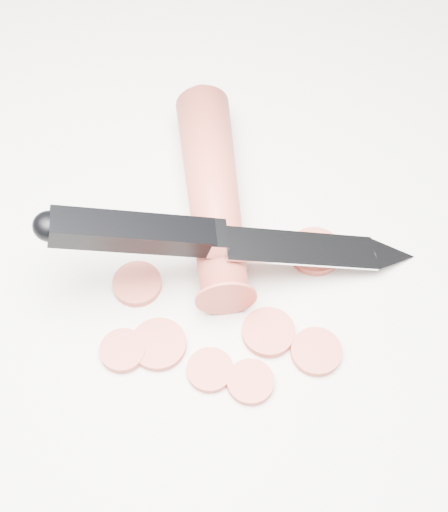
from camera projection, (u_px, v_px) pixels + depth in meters
ground at (200, 266)px, 0.52m from camera, size 2.40×2.40×0.00m
carrot at (213, 193)px, 0.53m from camera, size 0.11×0.18×0.04m
carrot_slice_0 at (123, 351)px, 0.48m from camera, size 0.03×0.03×0.01m
carrot_slice_1 at (210, 370)px, 0.48m from camera, size 0.03×0.03×0.01m
carrot_slice_2 at (268, 332)px, 0.49m from camera, size 0.04×0.04×0.01m
carrot_slice_3 at (250, 382)px, 0.47m from camera, size 0.03×0.03×0.01m
carrot_slice_4 at (315, 251)px, 0.53m from camera, size 0.04×0.04×0.01m
carrot_slice_5 at (137, 284)px, 0.51m from camera, size 0.04×0.04×0.01m
carrot_slice_6 at (316, 352)px, 0.48m from camera, size 0.03×0.03×0.01m
carrot_slice_7 at (159, 344)px, 0.49m from camera, size 0.04×0.04×0.01m
kitchen_knife at (238, 237)px, 0.48m from camera, size 0.26×0.14×0.09m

